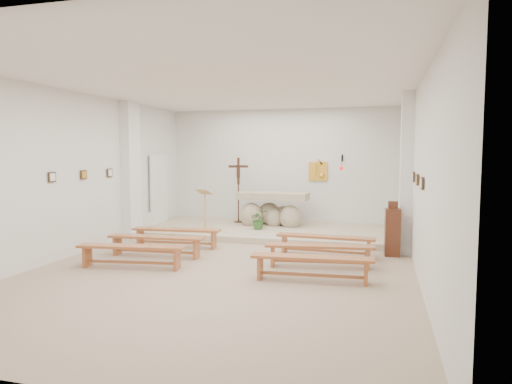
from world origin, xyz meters
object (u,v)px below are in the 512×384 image
(bench_left_front, at_px, (176,233))
(bench_left_second, at_px, (156,241))
(altar, at_px, (272,211))
(donation_pedestal, at_px, (392,232))
(crucifix_stand, at_px, (238,185))
(lectern, at_px, (205,209))
(bench_right_third, at_px, (312,263))
(bench_right_second, at_px, (319,251))
(bench_right_front, at_px, (326,241))
(bench_left_third, at_px, (131,251))

(bench_left_front, bearing_deg, bench_left_second, -94.72)
(altar, xyz_separation_m, donation_pedestal, (3.22, -2.44, -0.02))
(crucifix_stand, xyz_separation_m, bench_left_second, (-0.53, -4.12, -0.92))
(lectern, xyz_separation_m, crucifix_stand, (0.52, 1.36, 0.55))
(lectern, height_order, crucifix_stand, crucifix_stand)
(altar, height_order, bench_right_third, altar)
(crucifix_stand, bearing_deg, bench_right_third, -73.88)
(lectern, bearing_deg, donation_pedestal, -2.55)
(lectern, xyz_separation_m, donation_pedestal, (4.82, -1.35, -0.18))
(altar, relative_size, bench_right_second, 0.95)
(bench_left_front, height_order, bench_left_second, same)
(donation_pedestal, relative_size, bench_left_front, 0.56)
(bench_right_second, bearing_deg, bench_left_second, 172.07)
(bench_right_front, relative_size, bench_right_third, 1.00)
(altar, relative_size, bench_right_third, 0.95)
(lectern, height_order, bench_left_front, lectern)
(lectern, relative_size, donation_pedestal, 0.94)
(bench_right_third, bearing_deg, bench_left_second, 160.13)
(donation_pedestal, bearing_deg, crucifix_stand, 143.99)
(lectern, height_order, bench_left_third, lectern)
(donation_pedestal, xyz_separation_m, bench_left_third, (-4.83, -2.41, -0.19))
(crucifix_stand, xyz_separation_m, bench_right_second, (2.93, -4.12, -0.92))
(lectern, relative_size, crucifix_stand, 0.58)
(bench_left_second, relative_size, bench_right_third, 1.00)
(altar, distance_m, bench_right_front, 3.41)
(bench_right_front, xyz_separation_m, bench_right_third, (0.00, -1.99, 0.00))
(crucifix_stand, height_order, bench_right_front, crucifix_stand)
(altar, bearing_deg, lectern, -144.40)
(donation_pedestal, height_order, bench_right_third, donation_pedestal)
(bench_right_front, bearing_deg, bench_left_third, -147.31)
(bench_left_second, distance_m, bench_left_third, 1.00)
(bench_right_front, distance_m, bench_right_third, 1.99)
(bench_left_second, xyz_separation_m, bench_right_second, (3.46, 0.00, 0.00))
(crucifix_stand, distance_m, bench_left_third, 5.22)
(altar, bearing_deg, bench_right_third, -67.92)
(lectern, xyz_separation_m, bench_right_front, (3.45, -1.76, -0.37))
(bench_left_second, height_order, bench_left_third, same)
(bench_left_front, bearing_deg, bench_left_third, -94.72)
(bench_right_front, bearing_deg, donation_pedestal, 19.64)
(bench_left_front, xyz_separation_m, bench_right_front, (3.46, 0.00, 0.00))
(lectern, distance_m, donation_pedestal, 5.01)
(crucifix_stand, bearing_deg, bench_right_front, -60.50)
(bench_left_second, bearing_deg, bench_right_second, -3.37)
(lectern, xyz_separation_m, bench_right_third, (3.45, -3.76, -0.37))
(crucifix_stand, relative_size, bench_left_front, 0.91)
(altar, height_order, bench_right_second, altar)
(bench_right_front, bearing_deg, bench_right_third, -87.24)
(bench_left_front, distance_m, bench_right_third, 3.99)
(bench_left_second, bearing_deg, altar, 63.89)
(lectern, bearing_deg, bench_left_front, -77.30)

